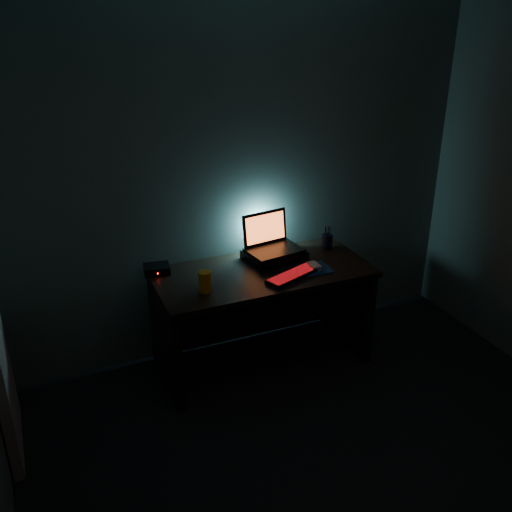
% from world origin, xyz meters
% --- Properties ---
extents(room, '(3.50, 4.00, 2.50)m').
position_xyz_m(room, '(0.00, 0.00, 1.25)').
color(room, black).
rests_on(room, ground).
extents(desk, '(1.50, 0.70, 0.75)m').
position_xyz_m(desk, '(0.00, 1.67, 0.49)').
color(desk, black).
rests_on(desk, ground).
extents(riser, '(0.44, 0.36, 0.06)m').
position_xyz_m(riser, '(0.15, 1.76, 0.78)').
color(riser, black).
rests_on(riser, desk).
extents(laptop, '(0.41, 0.33, 0.26)m').
position_xyz_m(laptop, '(0.15, 1.81, 0.87)').
color(laptop, black).
rests_on(laptop, riser).
extents(keyboard, '(0.43, 0.27, 0.03)m').
position_xyz_m(keyboard, '(0.15, 1.45, 0.76)').
color(keyboard, black).
rests_on(keyboard, desk).
extents(mousepad, '(0.22, 0.20, 0.00)m').
position_xyz_m(mousepad, '(0.34, 1.50, 0.75)').
color(mousepad, navy).
rests_on(mousepad, desk).
extents(mouse, '(0.07, 0.11, 0.03)m').
position_xyz_m(mouse, '(0.34, 1.50, 0.77)').
color(mouse, '#9A9BA0').
rests_on(mouse, mousepad).
extents(pen_cup, '(0.09, 0.09, 0.11)m').
position_xyz_m(pen_cup, '(0.59, 1.77, 0.81)').
color(pen_cup, black).
rests_on(pen_cup, desk).
extents(juice_glass, '(0.10, 0.10, 0.14)m').
position_xyz_m(juice_glass, '(-0.46, 1.48, 0.82)').
color(juice_glass, orange).
rests_on(juice_glass, desk).
extents(router, '(0.19, 0.16, 0.06)m').
position_xyz_m(router, '(-0.68, 1.87, 0.78)').
color(router, black).
rests_on(router, desk).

